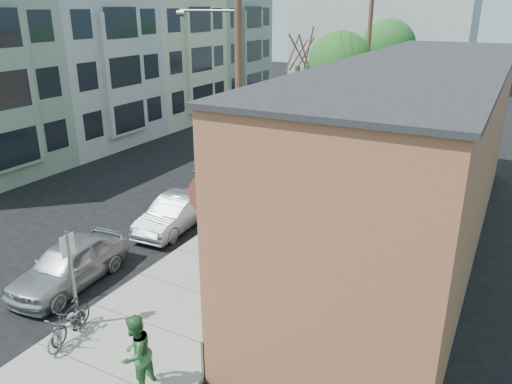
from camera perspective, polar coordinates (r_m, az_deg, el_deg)
The scene contains 26 objects.
ground at distance 19.43m, azimuth -13.83°, elevation -5.49°, with size 120.00×120.00×0.00m, color black.
sidewalk at distance 26.36m, azimuth 9.35°, elevation 2.01°, with size 4.50×58.00×0.15m, color #98978C.
cafe_building at distance 18.73m, azimuth 17.61°, elevation 3.99°, with size 6.60×20.20×6.61m.
apartment_row at distance 36.09m, azimuth -14.11°, elevation 13.87°, with size 6.30×32.00×9.00m.
end_cap_building at distance 56.61m, azimuth 14.24°, elevation 17.61°, with size 18.00×8.00×12.00m, color #B4B5B0.
sign_post at distance 14.07m, azimuth -20.36°, elevation -8.39°, with size 0.07×0.45×2.80m.
parking_meter_near at distance 18.60m, azimuth -6.37°, elevation -2.86°, with size 0.14×0.14×1.24m.
parking_meter_far at distance 24.48m, azimuth 3.06°, elevation 3.05°, with size 0.14×0.14×1.24m.
utility_pole_near at distance 19.45m, azimuth -2.13°, elevation 11.89°, with size 3.57×0.28×10.00m.
utility_pole_far at distance 35.57m, azimuth 12.67°, elevation 15.26°, with size 1.80×0.28×10.00m.
tree_bare at distance 23.95m, azimuth 4.59°, elevation 7.52°, with size 0.24×0.24×5.62m.
tree_leafy_mid at distance 29.11m, azimuth 9.60°, elevation 14.16°, with size 3.65×3.65×6.92m.
tree_leafy_far at distance 39.34m, azimuth 14.86°, elevation 15.69°, with size 3.98×3.98×7.29m.
patio_chair_a at distance 15.17m, azimuth 0.56°, elevation -10.14°, with size 0.50×0.50×0.88m, color #144922, non-canonical shape.
patio_chair_b at distance 13.93m, azimuth -1.89°, elevation -13.23°, with size 0.50×0.50×0.88m, color #144922, non-canonical shape.
patron_grey at distance 15.97m, azimuth 1.32°, elevation -6.49°, with size 0.68×0.44×1.85m, color gray.
patron_green at distance 11.95m, azimuth -13.58°, elevation -17.50°, with size 0.91×0.71×1.87m, color #2D7233.
cyclist at distance 16.98m, azimuth -2.34°, elevation -4.76°, with size 1.20×0.69×1.86m, color maroon.
cyclist_bike at distance 17.20m, azimuth -2.31°, elevation -6.28°, with size 0.56×1.62×0.85m, color black.
parked_bike_a at distance 14.30m, azimuth -20.43°, elevation -13.52°, with size 0.45×1.61×0.97m, color black.
parked_bike_b at distance 14.18m, azimuth -20.77°, elevation -14.16°, with size 0.57×1.63×0.86m, color slate.
car_0 at distance 16.87m, azimuth -20.57°, elevation -7.69°, with size 1.71×4.26×1.45m, color #A0A4A8.
car_1 at distance 19.89m, azimuth -9.25°, elevation -2.41°, with size 1.41×4.03×1.33m, color #A4A9AB.
car_2 at distance 24.10m, azimuth -2.52°, elevation 2.04°, with size 1.93×4.74×1.38m, color black.
car_3 at distance 30.06m, azimuth 5.13°, elevation 6.05°, with size 2.81×6.09×1.69m, color #9D9FA4.
bus at distance 41.98m, azimuth 8.11°, elevation 10.77°, with size 2.25×9.62×2.68m, color silver.
Camera 1 is at (12.01, -12.79, 8.34)m, focal length 35.00 mm.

